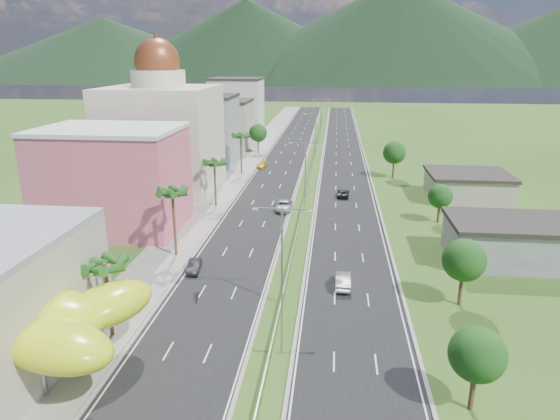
% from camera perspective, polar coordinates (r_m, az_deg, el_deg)
% --- Properties ---
extents(ground, '(500.00, 500.00, 0.00)m').
position_cam_1_polar(ground, '(46.26, -1.15, -16.52)').
color(ground, '#2D5119').
rests_on(ground, ground).
extents(road_left, '(11.00, 260.00, 0.04)m').
position_cam_1_polar(road_left, '(131.24, 0.65, 6.04)').
color(road_left, black).
rests_on(road_left, ground).
extents(road_right, '(11.00, 260.00, 0.04)m').
position_cam_1_polar(road_right, '(130.66, 7.24, 5.85)').
color(road_right, black).
rests_on(road_right, ground).
extents(sidewalk_left, '(7.00, 260.00, 0.12)m').
position_cam_1_polar(sidewalk_left, '(132.48, -3.47, 6.13)').
color(sidewalk_left, gray).
rests_on(sidewalk_left, ground).
extents(median_guardrail, '(0.10, 216.06, 0.76)m').
position_cam_1_polar(median_guardrail, '(113.02, 3.54, 4.46)').
color(median_guardrail, gray).
rests_on(median_guardrail, ground).
extents(streetlight_median_b, '(6.04, 0.25, 11.00)m').
position_cam_1_polar(streetlight_median_b, '(51.95, 0.22, -4.14)').
color(streetlight_median_b, gray).
rests_on(streetlight_median_b, ground).
extents(streetlight_median_c, '(6.04, 0.25, 11.00)m').
position_cam_1_polar(streetlight_median_c, '(90.25, 2.91, 5.16)').
color(streetlight_median_c, gray).
rests_on(streetlight_median_c, ground).
extents(streetlight_median_d, '(6.04, 0.25, 11.00)m').
position_cam_1_polar(streetlight_median_d, '(134.52, 4.09, 9.18)').
color(streetlight_median_d, gray).
rests_on(streetlight_median_d, ground).
extents(streetlight_median_e, '(6.04, 0.25, 11.00)m').
position_cam_1_polar(streetlight_median_e, '(179.16, 4.69, 11.21)').
color(streetlight_median_e, gray).
rests_on(streetlight_median_e, ground).
extents(lime_canopy, '(18.00, 15.00, 7.40)m').
position_cam_1_polar(lime_canopy, '(47.14, -27.27, -10.92)').
color(lime_canopy, '#CEE416').
rests_on(lime_canopy, ground).
extents(pink_shophouse, '(20.00, 15.00, 15.00)m').
position_cam_1_polar(pink_shophouse, '(79.62, -18.51, 3.17)').
color(pink_shophouse, '#D8586C').
rests_on(pink_shophouse, ground).
extents(domed_building, '(20.00, 20.00, 28.70)m').
position_cam_1_polar(domed_building, '(99.82, -13.31, 8.59)').
color(domed_building, beige).
rests_on(domed_building, ground).
extents(midrise_grey, '(16.00, 15.00, 16.00)m').
position_cam_1_polar(midrise_grey, '(123.64, -8.95, 8.88)').
color(midrise_grey, gray).
rests_on(midrise_grey, ground).
extents(midrise_beige, '(16.00, 15.00, 13.00)m').
position_cam_1_polar(midrise_beige, '(144.99, -6.67, 9.60)').
color(midrise_beige, '#9F9483').
rests_on(midrise_beige, ground).
extents(midrise_white, '(16.00, 15.00, 18.00)m').
position_cam_1_polar(midrise_white, '(167.04, -4.94, 11.53)').
color(midrise_white, silver).
rests_on(midrise_white, ground).
extents(shed_near, '(15.00, 10.00, 5.00)m').
position_cam_1_polar(shed_near, '(71.04, 24.73, -3.44)').
color(shed_near, gray).
rests_on(shed_near, ground).
extents(shed_far, '(14.00, 12.00, 4.40)m').
position_cam_1_polar(shed_far, '(99.20, 20.64, 2.48)').
color(shed_far, '#9F9483').
rests_on(shed_far, ground).
extents(palm_tree_b, '(3.60, 3.60, 8.10)m').
position_cam_1_polar(palm_tree_b, '(48.79, -19.37, -6.26)').
color(palm_tree_b, '#47301C').
rests_on(palm_tree_b, ground).
extents(palm_tree_c, '(3.60, 3.60, 9.60)m').
position_cam_1_polar(palm_tree_c, '(65.81, -12.20, 1.73)').
color(palm_tree_c, '#47301C').
rests_on(palm_tree_c, ground).
extents(palm_tree_d, '(3.60, 3.60, 8.60)m').
position_cam_1_polar(palm_tree_d, '(87.51, -7.51, 5.18)').
color(palm_tree_d, '#47301C').
rests_on(palm_tree_d, ground).
extents(palm_tree_e, '(3.60, 3.60, 9.40)m').
position_cam_1_polar(palm_tree_e, '(111.39, -4.51, 8.28)').
color(palm_tree_e, '#47301C').
rests_on(palm_tree_e, ground).
extents(leafy_tree_lfar, '(4.90, 4.90, 8.05)m').
position_cam_1_polar(leafy_tree_lfar, '(136.16, -2.53, 8.81)').
color(leafy_tree_lfar, '#47301C').
rests_on(leafy_tree_lfar, ground).
extents(leafy_tree_ra, '(4.20, 4.20, 6.90)m').
position_cam_1_polar(leafy_tree_ra, '(40.68, 21.61, -15.11)').
color(leafy_tree_ra, '#47301C').
rests_on(leafy_tree_ra, ground).
extents(leafy_tree_rb, '(4.55, 4.55, 7.47)m').
position_cam_1_polar(leafy_tree_rb, '(55.91, 20.29, -5.41)').
color(leafy_tree_rb, '#47301C').
rests_on(leafy_tree_rb, ground).
extents(leafy_tree_rc, '(3.85, 3.85, 6.33)m').
position_cam_1_polar(leafy_tree_rc, '(82.71, 17.85, 1.50)').
color(leafy_tree_rc, '#47301C').
rests_on(leafy_tree_rc, ground).
extents(leafy_tree_rd, '(4.90, 4.90, 8.05)m').
position_cam_1_polar(leafy_tree_rd, '(110.70, 12.94, 6.41)').
color(leafy_tree_rd, '#47301C').
rests_on(leafy_tree_rd, ground).
extents(mountain_ridge, '(860.00, 140.00, 90.00)m').
position_cam_1_polar(mountain_ridge, '(491.83, 13.06, 13.93)').
color(mountain_ridge, black).
rests_on(mountain_ridge, ground).
extents(car_dark_left, '(1.85, 4.23, 1.35)m').
position_cam_1_polar(car_dark_left, '(63.12, -9.78, -6.31)').
color(car_dark_left, black).
rests_on(car_dark_left, road_left).
extents(car_silver_mid_left, '(2.73, 5.87, 1.63)m').
position_cam_1_polar(car_silver_mid_left, '(86.07, 0.48, 0.52)').
color(car_silver_mid_left, '#A2A4AA').
rests_on(car_silver_mid_left, road_left).
extents(car_yellow_far_left, '(2.29, 4.48, 1.24)m').
position_cam_1_polar(car_yellow_far_left, '(119.00, -2.09, 5.16)').
color(car_yellow_far_left, gold).
rests_on(car_yellow_far_left, road_left).
extents(car_silver_right, '(1.76, 4.88, 1.60)m').
position_cam_1_polar(car_silver_right, '(58.59, 7.22, -7.99)').
color(car_silver_right, '#A2A4AA').
rests_on(car_silver_right, road_right).
extents(car_dark_far_right, '(2.42, 4.82, 1.31)m').
position_cam_1_polar(car_dark_far_right, '(95.04, 7.22, 1.91)').
color(car_dark_far_right, black).
rests_on(car_dark_far_right, road_right).
extents(motorcycle, '(1.00, 2.22, 1.37)m').
position_cam_1_polar(motorcycle, '(56.21, -9.44, -9.38)').
color(motorcycle, black).
rests_on(motorcycle, road_left).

